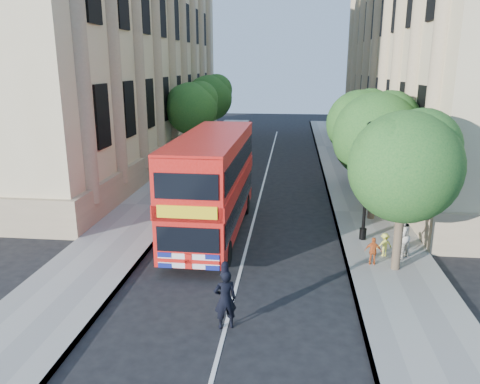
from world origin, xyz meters
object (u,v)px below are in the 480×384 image
(box_van, at_px, (219,164))
(lamp_post, at_px, (366,187))
(double_decker_bus, at_px, (212,182))
(police_constable, at_px, (225,299))
(woman_pedestrian, at_px, (401,236))

(box_van, bearing_deg, lamp_post, -51.75)
(lamp_post, bearing_deg, double_decker_bus, 178.19)
(box_van, distance_m, police_constable, 16.78)
(lamp_post, bearing_deg, woman_pedestrian, -58.28)
(police_constable, bearing_deg, lamp_post, -143.79)
(double_decker_bus, bearing_deg, lamp_post, -1.16)
(box_van, bearing_deg, woman_pedestrian, -53.21)
(police_constable, relative_size, woman_pedestrian, 1.00)
(lamp_post, relative_size, box_van, 1.01)
(double_decker_bus, distance_m, box_van, 8.91)
(lamp_post, xyz_separation_m, police_constable, (-5.00, -7.55, -1.59))
(woman_pedestrian, bearing_deg, box_van, -95.32)
(box_van, height_order, woman_pedestrian, box_van)
(double_decker_bus, xyz_separation_m, woman_pedestrian, (7.86, -2.10, -1.44))
(lamp_post, height_order, woman_pedestrian, lamp_post)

